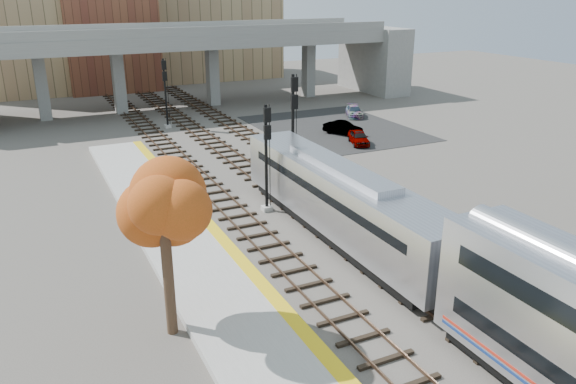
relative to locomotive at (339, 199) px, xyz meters
name	(u,v)px	position (x,y,z in m)	size (l,w,h in m)	color
ground	(372,278)	(-1.00, -5.00, -2.28)	(160.00, 160.00, 0.00)	#47423D
platform	(233,310)	(-8.25, -5.00, -2.10)	(4.50, 60.00, 0.35)	#9E9E99
yellow_strip	(273,296)	(-6.35, -5.00, -1.92)	(0.70, 60.00, 0.01)	yellow
tracks	(282,194)	(-0.07, 7.50, -2.20)	(10.70, 95.00, 0.25)	black
overpass	(195,57)	(3.92, 40.00, 3.53)	(54.00, 12.00, 9.50)	slate
buildings_far	(126,28)	(0.26, 61.57, 5.60)	(43.00, 21.00, 20.60)	#9E855B
parking_lot	(333,128)	(13.00, 23.00, -2.26)	(14.00, 18.00, 0.04)	black
locomotive	(339,199)	(0.00, 0.00, 0.00)	(3.02, 19.05, 4.10)	#A8AAB2
signal_mast_near	(267,161)	(-2.10, 5.33, 1.07)	(0.60, 0.64, 6.83)	#9E9E99
signal_mast_mid	(293,128)	(2.00, 9.94, 1.71)	(0.60, 0.64, 7.78)	#9E9E99
signal_mast_far	(166,94)	(-2.10, 30.44, 1.12)	(0.60, 0.64, 6.90)	#9E9E99
tree	(163,217)	(-11.03, -5.26, 2.86)	(3.60, 3.60, 6.93)	#382619
car_a	(359,137)	(11.87, 16.53, -1.62)	(1.45, 3.61, 1.23)	#99999E
car_b	(343,128)	(12.41, 20.17, -1.60)	(1.36, 3.89, 1.28)	#99999E
car_c	(354,111)	(17.69, 26.60, -1.66)	(1.63, 4.00, 1.16)	#99999E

